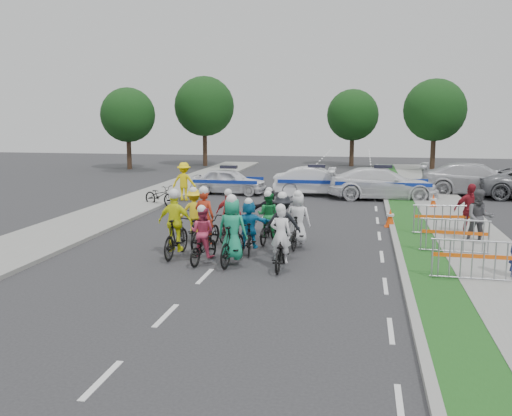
% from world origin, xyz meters
% --- Properties ---
extents(ground, '(90.00, 90.00, 0.00)m').
position_xyz_m(ground, '(0.00, 0.00, 0.00)').
color(ground, '#28282B').
rests_on(ground, ground).
extents(curb_right, '(0.20, 60.00, 0.12)m').
position_xyz_m(curb_right, '(5.10, 5.00, 0.06)').
color(curb_right, gray).
rests_on(curb_right, ground).
extents(grass_strip, '(1.20, 60.00, 0.11)m').
position_xyz_m(grass_strip, '(5.80, 5.00, 0.06)').
color(grass_strip, '#1B4D18').
rests_on(grass_strip, ground).
extents(sidewalk_right, '(2.40, 60.00, 0.13)m').
position_xyz_m(sidewalk_right, '(7.60, 5.00, 0.07)').
color(sidewalk_right, gray).
rests_on(sidewalk_right, ground).
extents(sidewalk_left, '(3.00, 60.00, 0.13)m').
position_xyz_m(sidewalk_left, '(-6.50, 5.00, 0.07)').
color(sidewalk_left, gray).
rests_on(sidewalk_left, ground).
extents(rider_0, '(0.65, 1.79, 1.82)m').
position_xyz_m(rider_0, '(1.84, 1.12, 0.60)').
color(rider_0, black).
rests_on(rider_0, ground).
extents(rider_1, '(0.90, 1.97, 2.01)m').
position_xyz_m(rider_1, '(0.44, 1.30, 0.78)').
color(rider_1, black).
rests_on(rider_1, ground).
extents(rider_2, '(0.84, 1.72, 1.68)m').
position_xyz_m(rider_2, '(-0.43, 1.35, 0.63)').
color(rider_2, black).
rests_on(rider_2, ground).
extents(rider_3, '(1.04, 1.97, 2.05)m').
position_xyz_m(rider_3, '(-1.40, 1.86, 0.78)').
color(rider_3, black).
rests_on(rider_3, ground).
extents(rider_4, '(1.12, 1.95, 1.95)m').
position_xyz_m(rider_4, '(1.67, 2.59, 0.75)').
color(rider_4, black).
rests_on(rider_4, ground).
extents(rider_5, '(1.42, 1.69, 1.72)m').
position_xyz_m(rider_5, '(0.64, 2.69, 0.73)').
color(rider_5, black).
rests_on(rider_5, ground).
extents(rider_6, '(1.01, 2.05, 2.00)m').
position_xyz_m(rider_6, '(-0.84, 3.00, 0.66)').
color(rider_6, black).
rests_on(rider_6, ground).
extents(rider_7, '(0.82, 1.80, 1.85)m').
position_xyz_m(rider_7, '(2.00, 3.71, 0.72)').
color(rider_7, black).
rests_on(rider_7, ground).
extents(rider_8, '(0.82, 1.78, 1.75)m').
position_xyz_m(rider_8, '(0.95, 4.30, 0.65)').
color(rider_8, black).
rests_on(rider_8, ground).
extents(rider_9, '(0.93, 1.73, 1.77)m').
position_xyz_m(rider_9, '(-0.38, 4.31, 0.68)').
color(rider_9, black).
rests_on(rider_9, ground).
extents(rider_10, '(1.08, 1.84, 1.79)m').
position_xyz_m(rider_10, '(-1.60, 4.40, 0.70)').
color(rider_10, black).
rests_on(rider_10, ground).
extents(rider_11, '(1.40, 1.67, 1.71)m').
position_xyz_m(rider_11, '(0.80, 5.45, 0.73)').
color(rider_11, black).
rests_on(rider_11, ground).
extents(police_car_0, '(4.12, 1.89, 1.37)m').
position_xyz_m(police_car_0, '(-3.06, 15.56, 0.68)').
color(police_car_0, white).
rests_on(police_car_0, ground).
extents(police_car_1, '(4.52, 1.78, 1.47)m').
position_xyz_m(police_car_1, '(1.58, 15.93, 0.73)').
color(police_car_1, white).
rests_on(police_car_1, ground).
extents(police_car_2, '(5.45, 2.30, 1.57)m').
position_xyz_m(police_car_2, '(4.95, 15.09, 0.79)').
color(police_car_2, white).
rests_on(police_car_2, ground).
extents(civilian_sedan, '(6.05, 3.15, 1.67)m').
position_xyz_m(civilian_sedan, '(9.85, 17.45, 0.84)').
color(civilian_sedan, silver).
rests_on(civilian_sedan, ground).
extents(spectator_1, '(0.90, 0.71, 1.82)m').
position_xyz_m(spectator_1, '(7.70, 5.15, 0.91)').
color(spectator_1, '#4E4E53').
rests_on(spectator_1, ground).
extents(spectator_2, '(1.15, 0.64, 1.86)m').
position_xyz_m(spectator_2, '(7.61, 6.41, 0.93)').
color(spectator_2, maroon).
rests_on(spectator_2, ground).
extents(marshal_hiviz, '(1.24, 0.74, 1.88)m').
position_xyz_m(marshal_hiviz, '(-4.67, 12.86, 0.94)').
color(marshal_hiviz, yellow).
rests_on(marshal_hiviz, ground).
extents(barrier_0, '(2.02, 0.58, 1.12)m').
position_xyz_m(barrier_0, '(6.70, 0.58, 0.56)').
color(barrier_0, '#A5A8AD').
rests_on(barrier_0, ground).
extents(barrier_1, '(2.03, 0.66, 1.12)m').
position_xyz_m(barrier_1, '(6.70, 3.48, 0.56)').
color(barrier_1, '#A5A8AD').
rests_on(barrier_1, ground).
extents(barrier_2, '(2.04, 0.71, 1.12)m').
position_xyz_m(barrier_2, '(6.70, 6.25, 0.56)').
color(barrier_2, '#A5A8AD').
rests_on(barrier_2, ground).
extents(cone_0, '(0.40, 0.40, 0.70)m').
position_xyz_m(cone_0, '(5.03, 7.80, 0.34)').
color(cone_0, '#F24C0C').
rests_on(cone_0, ground).
extents(cone_1, '(0.40, 0.40, 0.70)m').
position_xyz_m(cone_1, '(7.10, 12.31, 0.34)').
color(cone_1, '#F24C0C').
rests_on(cone_1, ground).
extents(parked_bike, '(1.95, 1.39, 0.98)m').
position_xyz_m(parked_bike, '(-5.26, 10.97, 0.49)').
color(parked_bike, black).
rests_on(parked_bike, ground).
extents(tree_0, '(4.20, 4.20, 6.30)m').
position_xyz_m(tree_0, '(-14.00, 28.00, 4.19)').
color(tree_0, '#382619').
rests_on(tree_0, ground).
extents(tree_1, '(4.55, 4.55, 6.82)m').
position_xyz_m(tree_1, '(9.00, 30.00, 4.54)').
color(tree_1, '#382619').
rests_on(tree_1, ground).
extents(tree_3, '(4.90, 4.90, 7.35)m').
position_xyz_m(tree_3, '(-9.00, 32.00, 4.89)').
color(tree_3, '#382619').
rests_on(tree_3, ground).
extents(tree_4, '(4.20, 4.20, 6.30)m').
position_xyz_m(tree_4, '(3.00, 34.00, 4.19)').
color(tree_4, '#382619').
rests_on(tree_4, ground).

